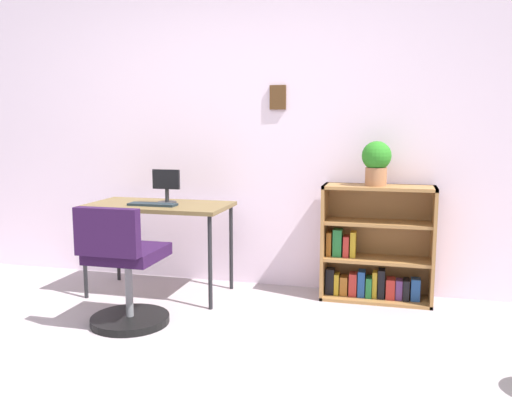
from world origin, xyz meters
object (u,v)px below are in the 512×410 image
at_px(office_chair, 124,274).
at_px(potted_plant_on_shelf, 376,161).
at_px(bookshelf_low, 375,249).
at_px(desk, 159,211).
at_px(monitor, 166,186).
at_px(keyboard, 153,204).

xyz_separation_m(office_chair, potted_plant_on_shelf, (1.54, 0.96, 0.70)).
bearing_deg(bookshelf_low, potted_plant_on_shelf, -96.21).
height_order(desk, monitor, monitor).
distance_m(bookshelf_low, potted_plant_on_shelf, 0.67).
bearing_deg(desk, potted_plant_on_shelf, 8.67).
height_order(desk, office_chair, office_chair).
bearing_deg(monitor, keyboard, -109.41).
distance_m(monitor, bookshelf_low, 1.67).
xyz_separation_m(monitor, office_chair, (0.03, -0.76, -0.49)).
height_order(keyboard, potted_plant_on_shelf, potted_plant_on_shelf).
bearing_deg(monitor, bookshelf_low, 9.16).
xyz_separation_m(desk, keyboard, (-0.00, -0.10, 0.06)).
height_order(keyboard, bookshelf_low, bookshelf_low).
relative_size(bookshelf_low, potted_plant_on_shelf, 2.66).
relative_size(keyboard, office_chair, 0.45).
height_order(bookshelf_low, potted_plant_on_shelf, potted_plant_on_shelf).
height_order(monitor, keyboard, monitor).
xyz_separation_m(keyboard, potted_plant_on_shelf, (1.62, 0.35, 0.33)).
xyz_separation_m(desk, bookshelf_low, (1.63, 0.30, -0.28)).
xyz_separation_m(keyboard, bookshelf_low, (1.63, 0.40, -0.34)).
bearing_deg(keyboard, bookshelf_low, 13.78).
xyz_separation_m(desk, office_chair, (0.08, -0.71, -0.30)).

